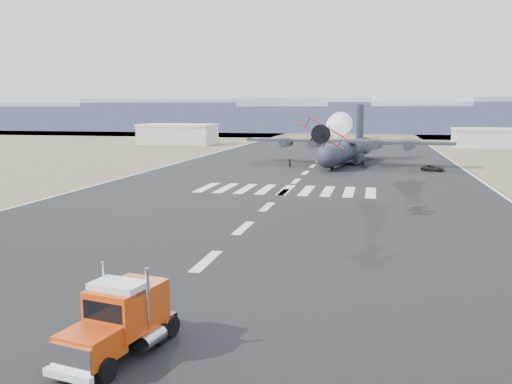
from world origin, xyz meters
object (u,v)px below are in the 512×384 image
(crew_c, at_px, (364,163))
(hangar_right, at_px, (488,138))
(transport_aircraft, at_px, (348,148))
(crew_a, at_px, (333,161))
(semi_truck, at_px, (120,319))
(crew_b, at_px, (289,163))
(crew_h, at_px, (325,164))
(crew_g, at_px, (366,165))
(crew_f, at_px, (334,161))
(support_vehicle, at_px, (433,168))
(crew_d, at_px, (362,164))
(hangar_left, at_px, (178,134))
(crew_e, at_px, (356,162))
(aerobatic_biplane, at_px, (323,133))

(crew_c, bearing_deg, hangar_right, -10.08)
(transport_aircraft, distance_m, crew_a, 5.17)
(semi_truck, xyz_separation_m, crew_b, (-5.21, 84.63, -0.90))
(crew_h, bearing_deg, crew_g, -2.67)
(semi_truck, xyz_separation_m, transport_aircraft, (5.82, 94.99, 1.51))
(hangar_right, bearing_deg, semi_truck, -106.33)
(hangar_right, relative_size, crew_f, 11.49)
(support_vehicle, bearing_deg, crew_c, 95.69)
(crew_d, bearing_deg, crew_a, -41.64)
(support_vehicle, bearing_deg, crew_a, 90.52)
(crew_b, height_order, crew_c, crew_c)
(hangar_left, relative_size, crew_d, 14.63)
(crew_a, distance_m, crew_h, 6.35)
(transport_aircraft, xyz_separation_m, crew_g, (4.01, -10.54, -2.44))
(support_vehicle, distance_m, crew_h, 20.36)
(crew_b, xyz_separation_m, crew_e, (12.97, 5.75, -0.06))
(crew_b, bearing_deg, hangar_right, -173.50)
(semi_truck, relative_size, aerobatic_biplane, 1.60)
(hangar_right, distance_m, crew_e, 73.86)
(crew_b, height_order, crew_f, crew_f)
(crew_f, height_order, crew_g, crew_f)
(hangar_right, height_order, semi_truck, hangar_right)
(aerobatic_biplane, bearing_deg, semi_truck, -99.34)
(crew_e, bearing_deg, semi_truck, 76.43)
(crew_d, height_order, crew_f, crew_f)
(hangar_right, height_order, crew_c, hangar_right)
(crew_c, xyz_separation_m, crew_g, (0.38, -3.08, -0.04))
(aerobatic_biplane, xyz_separation_m, crew_g, (3.74, 49.06, -8.25))
(support_vehicle, xyz_separation_m, crew_c, (-12.80, 3.83, 0.28))
(crew_c, bearing_deg, aerobatic_biplane, -165.55)
(crew_a, xyz_separation_m, crew_d, (6.27, -4.78, -0.04))
(hangar_right, bearing_deg, crew_b, -125.95)
(crew_h, bearing_deg, crew_b, -173.20)
(hangar_right, bearing_deg, crew_e, -120.41)
(aerobatic_biplane, bearing_deg, crew_h, 95.18)
(crew_g, bearing_deg, crew_c, 125.93)
(hangar_right, bearing_deg, crew_a, -124.00)
(hangar_left, bearing_deg, crew_d, -45.15)
(crew_d, bearing_deg, aerobatic_biplane, 82.20)
(support_vehicle, distance_m, crew_e, 15.95)
(support_vehicle, distance_m, crew_a, 20.83)
(aerobatic_biplane, xyz_separation_m, crew_h, (-4.15, 49.78, -8.21))
(aerobatic_biplane, distance_m, crew_c, 52.89)
(transport_aircraft, bearing_deg, crew_h, -101.53)
(support_vehicle, xyz_separation_m, crew_b, (-27.46, 0.94, 0.27))
(semi_truck, bearing_deg, crew_e, 96.03)
(hangar_right, bearing_deg, crew_g, -116.89)
(support_vehicle, height_order, crew_h, crew_h)
(semi_truck, distance_m, crew_g, 85.02)
(transport_aircraft, xyz_separation_m, crew_e, (1.94, -4.61, -2.47))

